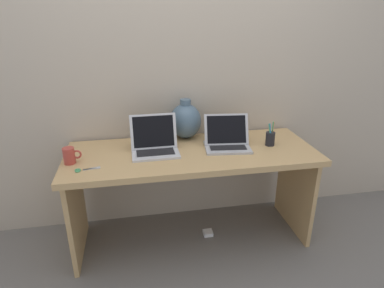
# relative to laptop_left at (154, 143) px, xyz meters

# --- Properties ---
(ground_plane) EXTENTS (6.00, 6.00, 0.00)m
(ground_plane) POSITION_rel_laptop_left_xyz_m (0.25, -0.03, -0.77)
(ground_plane) COLOR slate
(back_wall) EXTENTS (4.40, 0.04, 2.40)m
(back_wall) POSITION_rel_laptop_left_xyz_m (0.25, 0.33, 0.43)
(back_wall) COLOR #BCAD99
(back_wall) RESTS_ON ground
(desk) EXTENTS (1.68, 0.64, 0.71)m
(desk) POSITION_rel_laptop_left_xyz_m (0.25, -0.03, -0.20)
(desk) COLOR tan
(desk) RESTS_ON ground
(laptop_left) EXTENTS (0.31, 0.24, 0.24)m
(laptop_left) POSITION_rel_laptop_left_xyz_m (0.00, 0.00, 0.00)
(laptop_left) COLOR silver
(laptop_left) RESTS_ON desk
(laptop_right) EXTENTS (0.33, 0.27, 0.22)m
(laptop_right) POSITION_rel_laptop_left_xyz_m (0.50, -0.01, -0.01)
(laptop_right) COLOR #B2B2B7
(laptop_right) RESTS_ON desk
(green_vase) EXTENTS (0.23, 0.23, 0.29)m
(green_vase) POSITION_rel_laptop_left_xyz_m (0.25, 0.23, 0.07)
(green_vase) COLOR slate
(green_vase) RESTS_ON desk
(coffee_mug) EXTENTS (0.11, 0.07, 0.10)m
(coffee_mug) POSITION_rel_laptop_left_xyz_m (-0.53, -0.09, -0.01)
(coffee_mug) COLOR #B23D33
(coffee_mug) RESTS_ON desk
(pen_cup) EXTENTS (0.06, 0.06, 0.18)m
(pen_cup) POSITION_rel_laptop_left_xyz_m (0.80, -0.03, -0.01)
(pen_cup) COLOR black
(pen_cup) RESTS_ON desk
(scissors) EXTENTS (0.15, 0.06, 0.01)m
(scissors) POSITION_rel_laptop_left_xyz_m (-0.44, -0.20, -0.06)
(scissors) COLOR #B7B7BC
(scissors) RESTS_ON desk
(power_brick) EXTENTS (0.07, 0.07, 0.03)m
(power_brick) POSITION_rel_laptop_left_xyz_m (0.37, -0.03, -0.76)
(power_brick) COLOR white
(power_brick) RESTS_ON ground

